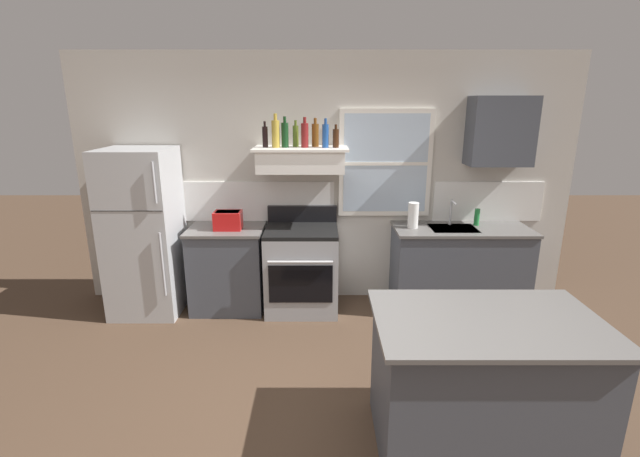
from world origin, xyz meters
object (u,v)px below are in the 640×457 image
at_px(toaster, 227,220).
at_px(paper_towel_roll, 413,215).
at_px(bottle_dark_green_wine, 284,134).
at_px(bottle_blue_liqueur, 325,135).
at_px(bottle_amber_wine, 315,135).
at_px(bottle_red_label_wine, 304,135).
at_px(bottle_balsamic_dark, 265,137).
at_px(stove_range, 301,268).
at_px(bottle_champagne_gold_foil, 275,133).
at_px(kitchen_island, 481,383).
at_px(refrigerator, 143,233).
at_px(bottle_brown_stout, 335,138).
at_px(dish_soap_bottle, 476,217).
at_px(bottle_olive_oil_square, 295,136).

relative_size(toaster, paper_towel_roll, 1.10).
xyz_separation_m(bottle_dark_green_wine, bottle_blue_liqueur, (0.41, -0.02, -0.01)).
bearing_deg(bottle_amber_wine, bottle_red_label_wine, -143.91).
xyz_separation_m(bottle_balsamic_dark, bottle_red_label_wine, (0.40, -0.00, 0.02)).
bearing_deg(stove_range, bottle_amber_wine, 44.77).
distance_m(toaster, stove_range, 0.94).
distance_m(bottle_red_label_wine, paper_towel_roll, 1.40).
bearing_deg(paper_towel_roll, toaster, -178.31).
height_order(bottle_champagne_gold_foil, kitchen_island, bottle_champagne_gold_foil).
height_order(bottle_red_label_wine, bottle_blue_liqueur, bottle_red_label_wine).
xyz_separation_m(bottle_champagne_gold_foil, kitchen_island, (1.48, -2.09, -1.43)).
height_order(refrigerator, bottle_amber_wine, bottle_amber_wine).
bearing_deg(bottle_brown_stout, paper_towel_roll, -1.20).
xyz_separation_m(bottle_amber_wine, dish_soap_bottle, (1.73, -0.01, -0.87)).
bearing_deg(bottle_balsamic_dark, stove_range, -11.21).
bearing_deg(bottle_amber_wine, bottle_champagne_gold_foil, -168.46).
xyz_separation_m(refrigerator, paper_towel_roll, (2.82, 0.06, 0.17)).
distance_m(refrigerator, bottle_dark_green_wine, 1.80).
bearing_deg(dish_soap_bottle, bottle_blue_liqueur, -176.99).
height_order(bottle_brown_stout, kitchen_island, bottle_brown_stout).
relative_size(bottle_dark_green_wine, bottle_amber_wine, 1.06).
relative_size(toaster, bottle_amber_wine, 1.03).
xyz_separation_m(stove_range, bottle_brown_stout, (0.35, 0.05, 1.38)).
xyz_separation_m(bottle_brown_stout, kitchen_island, (0.88, -2.08, -1.38)).
bearing_deg(bottle_dark_green_wine, bottle_red_label_wine, -1.70).
relative_size(bottle_olive_oil_square, bottle_red_label_wine, 0.89).
xyz_separation_m(stove_range, paper_towel_roll, (1.17, 0.04, 0.58)).
bearing_deg(kitchen_island, bottle_red_label_wine, 119.60).
xyz_separation_m(toaster, kitchen_island, (2.00, -2.01, -0.55)).
distance_m(bottle_champagne_gold_foil, kitchen_island, 2.94).
xyz_separation_m(toaster, paper_towel_roll, (1.93, 0.06, 0.04)).
height_order(paper_towel_roll, dish_soap_bottle, paper_towel_roll).
xyz_separation_m(bottle_red_label_wine, bottle_amber_wine, (0.10, 0.08, -0.00)).
distance_m(bottle_champagne_gold_foil, bottle_olive_oil_square, 0.21).
bearing_deg(bottle_dark_green_wine, bottle_olive_oil_square, 34.64).
relative_size(toaster, stove_range, 0.27).
bearing_deg(bottle_dark_green_wine, bottle_blue_liqueur, -3.28).
bearing_deg(paper_towel_roll, stove_range, -178.17).
bearing_deg(refrigerator, bottle_amber_wine, 5.37).
relative_size(stove_range, bottle_champagne_gold_foil, 3.26).
bearing_deg(dish_soap_bottle, kitchen_island, -106.60).
xyz_separation_m(bottle_champagne_gold_foil, bottle_amber_wine, (0.40, 0.08, -0.02)).
height_order(toaster, kitchen_island, toaster).
distance_m(bottle_amber_wine, bottle_blue_liqueur, 0.14).
bearing_deg(bottle_champagne_gold_foil, bottle_olive_oil_square, 22.78).
bearing_deg(bottle_red_label_wine, stove_range, -121.33).
height_order(stove_range, bottle_champagne_gold_foil, bottle_champagne_gold_foil).
xyz_separation_m(bottle_dark_green_wine, kitchen_island, (1.39, -2.10, -1.42)).
bearing_deg(toaster, bottle_champagne_gold_foil, 9.40).
relative_size(toaster, bottle_blue_liqueur, 1.03).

